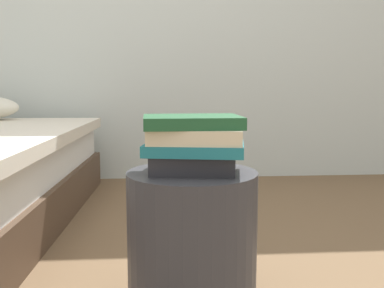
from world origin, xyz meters
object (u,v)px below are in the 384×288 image
(side_table, at_px, (192,243))
(book_cream, at_px, (196,135))
(book_charcoal, at_px, (193,163))
(book_forest, at_px, (194,122))
(book_teal, at_px, (195,148))

(side_table, height_order, book_cream, book_cream)
(book_charcoal, distance_m, book_forest, 0.12)
(book_forest, bearing_deg, book_cream, -47.01)
(book_teal, relative_size, book_forest, 1.01)
(side_table, height_order, book_teal, book_teal)
(book_teal, xyz_separation_m, book_forest, (-0.00, 0.01, 0.08))
(book_teal, bearing_deg, book_charcoal, -142.66)
(book_charcoal, bearing_deg, book_forest, 85.26)
(side_table, xyz_separation_m, book_charcoal, (0.00, -0.01, 0.24))
(book_teal, height_order, book_cream, book_cream)
(book_charcoal, height_order, book_forest, book_forest)
(side_table, distance_m, book_charcoal, 0.24)
(side_table, bearing_deg, book_teal, -50.79)
(book_teal, distance_m, book_forest, 0.08)
(book_charcoal, bearing_deg, side_table, 108.18)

